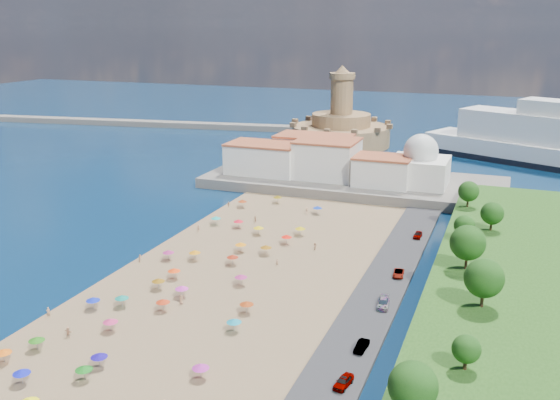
% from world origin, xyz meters
% --- Properties ---
extents(ground, '(700.00, 700.00, 0.00)m').
position_xyz_m(ground, '(0.00, 0.00, 0.00)').
color(ground, '#071938').
rests_on(ground, ground).
extents(terrace, '(90.00, 36.00, 3.00)m').
position_xyz_m(terrace, '(10.00, 73.00, 1.50)').
color(terrace, '#59544C').
rests_on(terrace, ground).
extents(jetty, '(18.00, 70.00, 2.40)m').
position_xyz_m(jetty, '(-12.00, 108.00, 1.20)').
color(jetty, '#59544C').
rests_on(jetty, ground).
extents(breakwater, '(199.03, 34.77, 2.60)m').
position_xyz_m(breakwater, '(-110.00, 153.00, 1.30)').
color(breakwater, '#59544C').
rests_on(breakwater, ground).
extents(waterfront_buildings, '(57.00, 29.00, 11.00)m').
position_xyz_m(waterfront_buildings, '(-3.05, 73.64, 7.88)').
color(waterfront_buildings, silver).
rests_on(waterfront_buildings, terrace).
extents(domed_building, '(16.00, 16.00, 15.00)m').
position_xyz_m(domed_building, '(30.00, 71.00, 8.97)').
color(domed_building, silver).
rests_on(domed_building, terrace).
extents(fortress, '(40.00, 40.00, 32.40)m').
position_xyz_m(fortress, '(-12.00, 138.00, 6.68)').
color(fortress, '#A17850').
rests_on(fortress, ground).
extents(beach_parasols, '(32.90, 115.81, 2.20)m').
position_xyz_m(beach_parasols, '(-0.70, -17.30, 2.15)').
color(beach_parasols, gray).
rests_on(beach_parasols, beach).
extents(beachgoers, '(33.34, 93.07, 1.89)m').
position_xyz_m(beachgoers, '(-2.69, -3.44, 1.12)').
color(beachgoers, tan).
rests_on(beachgoers, beach).
extents(parked_cars, '(2.61, 69.89, 1.44)m').
position_xyz_m(parked_cars, '(36.00, -5.71, 1.39)').
color(parked_cars, gray).
rests_on(parked_cars, promenade).
extents(hillside_trees, '(13.12, 106.89, 8.11)m').
position_xyz_m(hillside_trees, '(48.84, -8.41, 10.24)').
color(hillside_trees, '#382314').
rests_on(hillside_trees, hillside).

